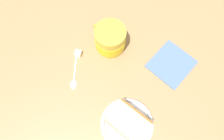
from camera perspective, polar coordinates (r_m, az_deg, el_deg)
ground_plane at (r=66.65cm, az=-3.20°, el=-6.29°), size 131.86×131.86×3.87cm
small_plate at (r=62.23cm, az=4.16°, el=-14.51°), size 15.36×15.36×1.70cm
cake_slice at (r=59.65cm, az=4.50°, el=-14.04°), size 12.05×9.67×5.19cm
tea_mug at (r=66.77cm, az=-0.53°, el=8.39°), size 12.04×9.82×8.76cm
teaspoon at (r=66.56cm, az=-10.37°, el=-2.33°), size 5.84×11.38×0.80cm
folded_napkin at (r=69.95cm, az=15.93°, el=1.64°), size 15.32×15.94×0.60cm
sugar_cube at (r=68.92cm, az=-9.21°, el=4.50°), size 2.25×2.25×1.89cm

